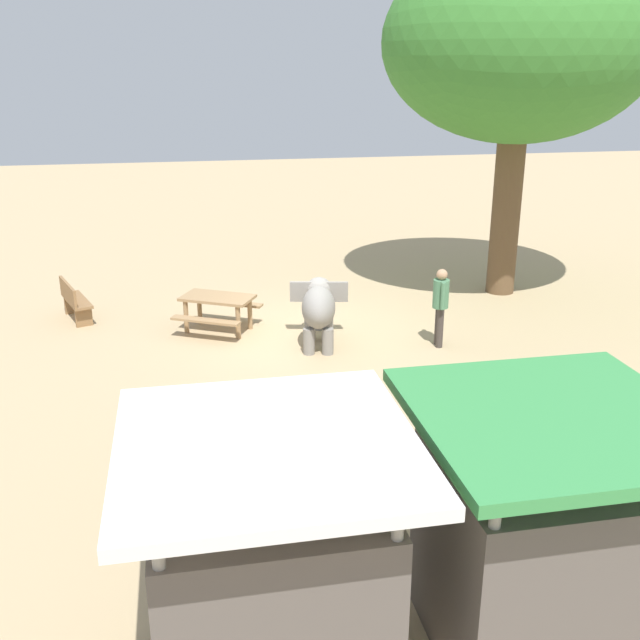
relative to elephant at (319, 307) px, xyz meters
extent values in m
plane|color=tan|center=(0.21, -0.60, -0.80)|extent=(60.00, 60.00, 0.00)
cylinder|color=gray|center=(0.15, -0.21, -0.53)|extent=(0.23, 0.23, 0.53)
cylinder|color=gray|center=(-0.22, -0.14, -0.53)|extent=(0.23, 0.23, 0.53)
cylinder|color=gray|center=(0.29, 0.51, -0.53)|extent=(0.23, 0.23, 0.53)
cylinder|color=gray|center=(-0.07, 0.58, -0.53)|extent=(0.23, 0.23, 0.53)
ellipsoid|color=gray|center=(0.04, 0.18, 0.05)|extent=(0.93, 1.44, 0.80)
sphere|color=gray|center=(-0.13, -0.62, 0.15)|extent=(0.57, 0.57, 0.57)
cone|color=gray|center=(-0.17, -0.83, -0.35)|extent=(0.18, 0.18, 0.90)
cube|color=gray|center=(0.26, -0.62, 0.15)|extent=(0.47, 0.16, 0.43)
cube|color=gray|center=(-0.48, -0.46, 0.15)|extent=(0.47, 0.16, 0.43)
cylinder|color=#3F3833|center=(-2.37, 0.65, -0.39)|extent=(0.14, 0.14, 0.82)
cylinder|color=#3F3833|center=(-2.40, 0.47, -0.39)|extent=(0.14, 0.14, 0.82)
cylinder|color=#4C7F59|center=(-2.39, 0.56, 0.31)|extent=(0.32, 0.32, 0.58)
sphere|color=tan|center=(-2.39, 0.56, 0.71)|extent=(0.22, 0.22, 0.22)
cylinder|color=#4C7F59|center=(-2.35, 0.77, 0.32)|extent=(0.09, 0.09, 0.55)
cylinder|color=#4C7F59|center=(-2.42, 0.35, 0.32)|extent=(0.09, 0.09, 0.55)
cylinder|color=brown|center=(-5.19, -2.72, 1.30)|extent=(0.69, 0.69, 4.19)
ellipsoid|color=#387A2D|center=(-5.19, -2.72, 5.11)|extent=(6.35, 5.82, 4.50)
cube|color=olive|center=(5.03, -2.53, -0.35)|extent=(0.84, 1.45, 0.06)
cube|color=olive|center=(5.19, -2.48, -0.12)|extent=(0.52, 1.34, 0.40)
cube|color=olive|center=(5.20, -3.03, -0.59)|extent=(0.37, 0.19, 0.42)
cube|color=olive|center=(4.86, -2.04, -0.59)|extent=(0.37, 0.19, 0.42)
cube|color=brown|center=(1.62, 4.36, -0.05)|extent=(1.23, 1.68, 0.06)
cylinder|color=brown|center=(2.12, 3.90, -0.44)|extent=(0.10, 0.10, 0.72)
cylinder|color=brown|center=(1.51, 3.69, -0.44)|extent=(0.10, 0.10, 0.72)
cylinder|color=brown|center=(1.74, 5.04, -0.44)|extent=(0.10, 0.10, 0.72)
cylinder|color=brown|center=(1.13, 4.83, -0.44)|extent=(0.10, 0.10, 0.72)
cube|color=brown|center=(2.21, 4.56, -0.36)|extent=(0.70, 1.50, 0.05)
cube|color=brown|center=(1.04, 4.17, -0.36)|extent=(0.70, 1.50, 0.05)
cube|color=#9E7A51|center=(1.97, -1.18, -0.05)|extent=(1.70, 1.42, 0.06)
cylinder|color=#9E7A51|center=(1.29, -1.17, -0.44)|extent=(0.10, 0.10, 0.72)
cylinder|color=#9E7A51|center=(1.59, -0.61, -0.44)|extent=(0.10, 0.10, 0.72)
cylinder|color=#9E7A51|center=(2.35, -1.74, -0.44)|extent=(0.10, 0.10, 0.72)
cylinder|color=#9E7A51|center=(2.65, -1.18, -0.44)|extent=(0.10, 0.10, 0.72)
cube|color=#9E7A51|center=(1.68, -1.72, -0.36)|extent=(1.43, 0.92, 0.05)
cube|color=#9E7A51|center=(2.26, -0.63, -0.36)|extent=(1.43, 0.92, 0.05)
cube|color=#59514C|center=(-0.53, 8.45, 0.20)|extent=(2.00, 1.80, 2.00)
cube|color=#388C47|center=(-0.53, 8.45, 1.66)|extent=(2.50, 2.50, 0.12)
cylinder|color=gray|center=(0.37, 9.26, 0.40)|extent=(0.10, 0.10, 2.40)
cylinder|color=gray|center=(0.37, 7.64, 0.40)|extent=(0.10, 0.10, 2.40)
cylinder|color=gray|center=(-1.43, 7.64, 0.40)|extent=(0.10, 0.10, 2.40)
cube|color=#59514C|center=(2.07, 8.45, 0.20)|extent=(2.00, 1.80, 2.00)
cube|color=silver|center=(2.07, 8.45, 1.66)|extent=(2.50, 2.50, 0.12)
cylinder|color=gray|center=(2.97, 7.64, 0.40)|extent=(0.10, 0.10, 2.40)
cylinder|color=gray|center=(1.17, 9.26, 0.40)|extent=(0.10, 0.10, 2.40)
cylinder|color=gray|center=(1.17, 7.64, 0.40)|extent=(0.10, 0.10, 2.40)
camera|label=1|loc=(2.66, 13.84, 4.67)|focal=41.17mm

